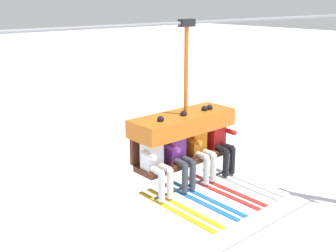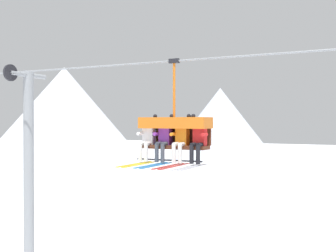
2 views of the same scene
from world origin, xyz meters
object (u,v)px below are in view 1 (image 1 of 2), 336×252
Objects in this scene: chairlift_chair at (182,130)px; skier_purple at (180,152)px; skier_white at (157,159)px; skier_orange at (201,145)px; skier_red at (221,139)px.

chairlift_chair is 1.60× the size of skier_purple.
skier_white is 1.00× the size of skier_purple.
skier_white is at bearing 180.00° from skier_orange.
skier_red is (1.51, 0.00, 0.00)m from skier_white.
chairlift_chair is 0.83m from skier_red.
skier_white is 1.51m from skier_red.
skier_purple is at bearing 180.00° from skier_red.
skier_purple is at bearing -139.31° from chairlift_chair.
skier_orange is (0.26, -0.21, -0.28)m from chairlift_chair.
skier_orange is 1.00× the size of skier_red.
skier_white and skier_red have the same top height.
chairlift_chair is at bearing 164.14° from skier_red.
skier_white is at bearing -164.14° from chairlift_chair.
skier_red is at bearing 0.00° from skier_purple.
skier_orange is at bearing -39.94° from chairlift_chair.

